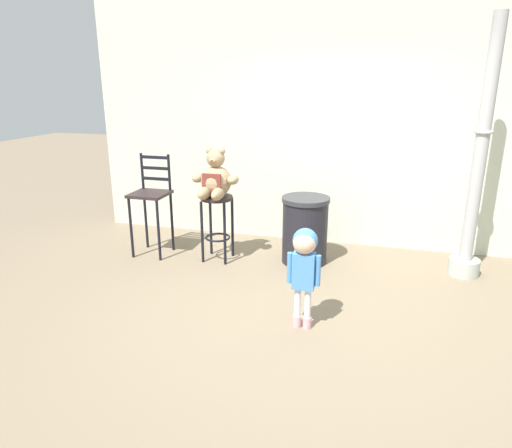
# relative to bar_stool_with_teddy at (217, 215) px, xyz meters

# --- Properties ---
(ground_plane) EXTENTS (24.00, 24.00, 0.00)m
(ground_plane) POSITION_rel_bar_stool_with_teddy_xyz_m (1.18, -1.10, -0.54)
(ground_plane) COLOR #796853
(building_wall) EXTENTS (6.31, 0.30, 3.90)m
(building_wall) POSITION_rel_bar_stool_with_teddy_xyz_m (1.18, 1.10, 1.41)
(building_wall) COLOR beige
(building_wall) RESTS_ON ground_plane
(bar_stool_with_teddy) EXTENTS (0.37, 0.37, 0.76)m
(bar_stool_with_teddy) POSITION_rel_bar_stool_with_teddy_xyz_m (0.00, 0.00, 0.00)
(bar_stool_with_teddy) COLOR #2A2021
(bar_stool_with_teddy) RESTS_ON ground_plane
(teddy_bear) EXTENTS (0.54, 0.48, 0.56)m
(teddy_bear) POSITION_rel_bar_stool_with_teddy_xyz_m (0.00, -0.03, 0.43)
(teddy_bear) COLOR #A08562
(teddy_bear) RESTS_ON bar_stool_with_teddy
(child_walking) EXTENTS (0.28, 0.22, 0.88)m
(child_walking) POSITION_rel_bar_stool_with_teddy_xyz_m (1.23, -1.28, 0.10)
(child_walking) COLOR #D1A1AB
(child_walking) RESTS_ON ground_plane
(trash_bin) EXTENTS (0.54, 0.54, 0.77)m
(trash_bin) POSITION_rel_bar_stool_with_teddy_xyz_m (0.99, 0.19, -0.15)
(trash_bin) COLOR black
(trash_bin) RESTS_ON ground_plane
(lamppost) EXTENTS (0.32, 0.32, 2.64)m
(lamppost) POSITION_rel_bar_stool_with_teddy_xyz_m (2.73, 0.28, 0.49)
(lamppost) COLOR #A8B2A5
(lamppost) RESTS_ON ground_plane
(bar_chair_empty) EXTENTS (0.42, 0.42, 1.19)m
(bar_chair_empty) POSITION_rel_bar_stool_with_teddy_xyz_m (-0.82, -0.02, 0.14)
(bar_chair_empty) COLOR #2A2021
(bar_chair_empty) RESTS_ON ground_plane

